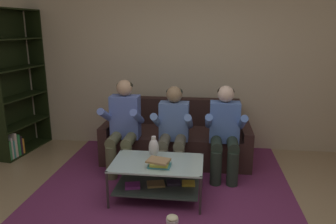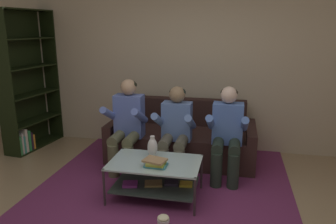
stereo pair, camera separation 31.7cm
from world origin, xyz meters
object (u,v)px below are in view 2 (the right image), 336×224
(person_seated_left, at_px, (127,122))
(popcorn_tub, at_px, (163,224))
(couch, at_px, (182,140))
(book_stack, at_px, (156,163))
(person_seated_middle, at_px, (175,128))
(coffee_table, at_px, (155,174))
(vase, at_px, (152,147))
(bookshelf, at_px, (25,90))
(person_seated_right, at_px, (227,130))

(person_seated_left, height_order, popcorn_tub, person_seated_left)
(couch, xyz_separation_m, book_stack, (-0.06, -1.32, 0.19))
(person_seated_left, height_order, person_seated_middle, person_seated_left)
(coffee_table, bearing_deg, vase, 116.32)
(coffee_table, xyz_separation_m, book_stack, (0.03, -0.12, 0.19))
(couch, bearing_deg, vase, -98.68)
(person_seated_left, height_order, bookshelf, bookshelf)
(couch, xyz_separation_m, coffee_table, (-0.10, -1.20, 0.00))
(couch, relative_size, vase, 8.18)
(person_seated_right, xyz_separation_m, book_stack, (-0.72, -0.79, -0.16))
(book_stack, xyz_separation_m, popcorn_tub, (0.20, -0.51, -0.39))
(person_seated_right, height_order, bookshelf, bookshelf)
(person_seated_right, bearing_deg, popcorn_tub, -111.86)
(person_seated_left, relative_size, person_seated_right, 1.04)
(vase, xyz_separation_m, popcorn_tub, (0.30, -0.76, -0.46))
(vase, distance_m, book_stack, 0.28)
(person_seated_left, xyz_separation_m, person_seated_right, (1.31, -0.00, -0.02))
(coffee_table, xyz_separation_m, popcorn_tub, (0.23, -0.63, -0.20))
(couch, xyz_separation_m, person_seated_left, (-0.65, -0.53, 0.38))
(coffee_table, bearing_deg, popcorn_tub, -69.58)
(popcorn_tub, bearing_deg, coffee_table, 110.42)
(person_seated_left, bearing_deg, person_seated_middle, -0.57)
(bookshelf, bearing_deg, popcorn_tub, -34.52)
(couch, relative_size, bookshelf, 0.97)
(person_seated_middle, distance_m, coffee_table, 0.76)
(person_seated_right, xyz_separation_m, bookshelf, (-3.13, 0.50, 0.29))
(person_seated_middle, xyz_separation_m, person_seated_right, (0.65, 0.00, 0.01))
(couch, distance_m, popcorn_tub, 1.84)
(person_seated_left, distance_m, coffee_table, 0.95)
(couch, height_order, popcorn_tub, couch)
(couch, xyz_separation_m, person_seated_middle, (-0.00, -0.53, 0.35))
(person_seated_left, xyz_separation_m, person_seated_middle, (0.65, -0.01, -0.03))
(couch, bearing_deg, popcorn_tub, -85.79)
(person_seated_middle, height_order, person_seated_right, person_seated_right)
(popcorn_tub, bearing_deg, couch, 94.21)
(book_stack, distance_m, popcorn_tub, 0.67)
(person_seated_middle, bearing_deg, popcorn_tub, -84.06)
(couch, relative_size, person_seated_middle, 1.80)
(person_seated_left, height_order, vase, person_seated_left)
(person_seated_left, distance_m, bookshelf, 1.91)
(person_seated_left, height_order, book_stack, person_seated_left)
(person_seated_right, height_order, book_stack, person_seated_right)
(person_seated_middle, bearing_deg, person_seated_left, 179.43)
(person_seated_left, bearing_deg, coffee_table, -50.49)
(person_seated_middle, distance_m, book_stack, 0.80)
(person_seated_middle, xyz_separation_m, popcorn_tub, (0.13, -1.29, -0.54))
(vase, xyz_separation_m, bookshelf, (-2.31, 1.04, 0.38))
(book_stack, bearing_deg, bookshelf, 151.89)
(person_seated_middle, bearing_deg, bookshelf, 168.52)
(book_stack, bearing_deg, person_seated_middle, 85.30)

